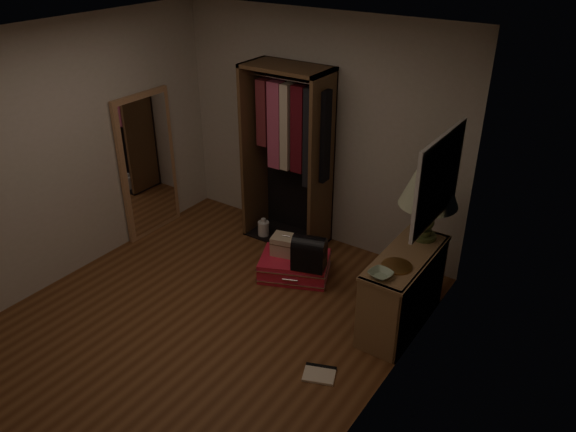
{
  "coord_description": "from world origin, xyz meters",
  "views": [
    {
      "loc": [
        3.03,
        -3.08,
        3.41
      ],
      "look_at": [
        0.3,
        0.95,
        0.8
      ],
      "focal_mm": 35.0,
      "sensor_mm": 36.0,
      "label": 1
    }
  ],
  "objects_px": {
    "black_bag": "(309,252)",
    "floor_mirror": "(148,165)",
    "open_wardrobe": "(291,142)",
    "pink_suitcase": "(294,266)",
    "train_case": "(286,245)",
    "table_lamp": "(430,190)",
    "white_jug": "(264,229)",
    "console_bookshelf": "(404,287)"
  },
  "relations": [
    {
      "from": "table_lamp",
      "to": "black_bag",
      "type": "bearing_deg",
      "value": -161.46
    },
    {
      "from": "open_wardrobe",
      "to": "table_lamp",
      "type": "bearing_deg",
      "value": -12.41
    },
    {
      "from": "open_wardrobe",
      "to": "table_lamp",
      "type": "xyz_separation_m",
      "value": [
        1.75,
        -0.38,
        0.04
      ]
    },
    {
      "from": "console_bookshelf",
      "to": "black_bag",
      "type": "distance_m",
      "value": 1.03
    },
    {
      "from": "open_wardrobe",
      "to": "white_jug",
      "type": "height_order",
      "value": "open_wardrobe"
    },
    {
      "from": "floor_mirror",
      "to": "white_jug",
      "type": "distance_m",
      "value": 1.54
    },
    {
      "from": "white_jug",
      "to": "pink_suitcase",
      "type": "bearing_deg",
      "value": -32.42
    },
    {
      "from": "console_bookshelf",
      "to": "floor_mirror",
      "type": "relative_size",
      "value": 0.66
    },
    {
      "from": "open_wardrobe",
      "to": "train_case",
      "type": "relative_size",
      "value": 5.82
    },
    {
      "from": "floor_mirror",
      "to": "white_jug",
      "type": "xyz_separation_m",
      "value": [
        1.21,
        0.6,
        -0.75
      ]
    },
    {
      "from": "open_wardrobe",
      "to": "pink_suitcase",
      "type": "relative_size",
      "value": 2.34
    },
    {
      "from": "console_bookshelf",
      "to": "white_jug",
      "type": "distance_m",
      "value": 2.13
    },
    {
      "from": "white_jug",
      "to": "black_bag",
      "type": "bearing_deg",
      "value": -29.54
    },
    {
      "from": "floor_mirror",
      "to": "white_jug",
      "type": "height_order",
      "value": "floor_mirror"
    },
    {
      "from": "floor_mirror",
      "to": "pink_suitcase",
      "type": "xyz_separation_m",
      "value": [
        1.98,
        0.11,
        -0.74
      ]
    },
    {
      "from": "floor_mirror",
      "to": "table_lamp",
      "type": "height_order",
      "value": "floor_mirror"
    },
    {
      "from": "pink_suitcase",
      "to": "table_lamp",
      "type": "distance_m",
      "value": 1.72
    },
    {
      "from": "open_wardrobe",
      "to": "black_bag",
      "type": "bearing_deg",
      "value": -45.97
    },
    {
      "from": "black_bag",
      "to": "floor_mirror",
      "type": "bearing_deg",
      "value": 163.54
    },
    {
      "from": "train_case",
      "to": "black_bag",
      "type": "height_order",
      "value": "black_bag"
    },
    {
      "from": "open_wardrobe",
      "to": "white_jug",
      "type": "xyz_separation_m",
      "value": [
        -0.29,
        -0.17,
        -1.11
      ]
    },
    {
      "from": "train_case",
      "to": "table_lamp",
      "type": "relative_size",
      "value": 0.52
    },
    {
      "from": "black_bag",
      "to": "white_jug",
      "type": "bearing_deg",
      "value": 133.05
    },
    {
      "from": "open_wardrobe",
      "to": "floor_mirror",
      "type": "height_order",
      "value": "open_wardrobe"
    },
    {
      "from": "open_wardrobe",
      "to": "black_bag",
      "type": "distance_m",
      "value": 1.29
    },
    {
      "from": "console_bookshelf",
      "to": "train_case",
      "type": "bearing_deg",
      "value": 176.28
    },
    {
      "from": "floor_mirror",
      "to": "white_jug",
      "type": "relative_size",
      "value": 7.16
    },
    {
      "from": "open_wardrobe",
      "to": "black_bag",
      "type": "relative_size",
      "value": 5.31
    },
    {
      "from": "floor_mirror",
      "to": "train_case",
      "type": "distance_m",
      "value": 1.94
    },
    {
      "from": "floor_mirror",
      "to": "pink_suitcase",
      "type": "distance_m",
      "value": 2.11
    },
    {
      "from": "black_bag",
      "to": "table_lamp",
      "type": "height_order",
      "value": "table_lamp"
    },
    {
      "from": "black_bag",
      "to": "table_lamp",
      "type": "xyz_separation_m",
      "value": [
        1.04,
        0.35,
        0.83
      ]
    },
    {
      "from": "open_wardrobe",
      "to": "floor_mirror",
      "type": "xyz_separation_m",
      "value": [
        -1.49,
        -0.77,
        -0.36
      ]
    },
    {
      "from": "console_bookshelf",
      "to": "table_lamp",
      "type": "relative_size",
      "value": 1.66
    },
    {
      "from": "console_bookshelf",
      "to": "pink_suitcase",
      "type": "xyz_separation_m",
      "value": [
        -1.26,
        0.07,
        -0.28
      ]
    },
    {
      "from": "floor_mirror",
      "to": "console_bookshelf",
      "type": "bearing_deg",
      "value": 0.68
    },
    {
      "from": "open_wardrobe",
      "to": "pink_suitcase",
      "type": "bearing_deg",
      "value": -53.78
    },
    {
      "from": "console_bookshelf",
      "to": "floor_mirror",
      "type": "height_order",
      "value": "floor_mirror"
    },
    {
      "from": "pink_suitcase",
      "to": "black_bag",
      "type": "distance_m",
      "value": 0.38
    },
    {
      "from": "floor_mirror",
      "to": "pink_suitcase",
      "type": "height_order",
      "value": "floor_mirror"
    },
    {
      "from": "console_bookshelf",
      "to": "floor_mirror",
      "type": "distance_m",
      "value": 3.27
    },
    {
      "from": "console_bookshelf",
      "to": "black_bag",
      "type": "bearing_deg",
      "value": -179.88
    }
  ]
}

